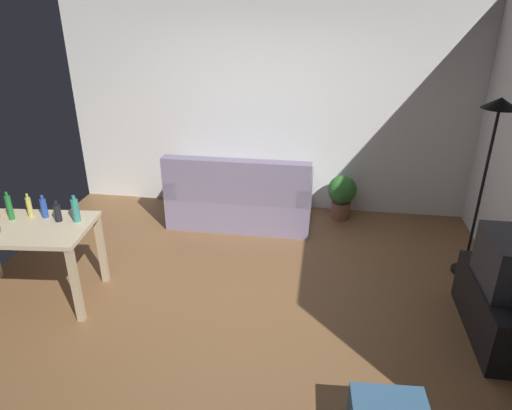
# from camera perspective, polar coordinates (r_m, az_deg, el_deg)

# --- Properties ---
(ground_plane) EXTENTS (5.20, 4.40, 0.02)m
(ground_plane) POSITION_cam_1_polar(r_m,az_deg,el_deg) (4.51, -2.26, -11.38)
(ground_plane) COLOR brown
(wall_rear) EXTENTS (5.20, 0.10, 2.70)m
(wall_rear) POSITION_cam_1_polar(r_m,az_deg,el_deg) (5.97, 1.55, 12.11)
(wall_rear) COLOR white
(wall_rear) RESTS_ON ground_plane
(couch) EXTENTS (1.74, 0.84, 0.92)m
(couch) POSITION_cam_1_polar(r_m,az_deg,el_deg) (5.75, -1.91, 0.68)
(couch) COLOR gray
(couch) RESTS_ON ground_plane
(tv_stand) EXTENTS (0.44, 1.10, 0.48)m
(tv_stand) POSITION_cam_1_polar(r_m,az_deg,el_deg) (4.44, 27.73, -11.39)
(tv_stand) COLOR black
(tv_stand) RESTS_ON ground_plane
(tv) EXTENTS (0.41, 0.60, 0.44)m
(tv) POSITION_cam_1_polar(r_m,az_deg,el_deg) (4.21, 29.00, -6.25)
(tv) COLOR #2D2D33
(tv) RESTS_ON tv_stand
(torchiere_lamp) EXTENTS (0.32, 0.32, 1.81)m
(torchiere_lamp) POSITION_cam_1_polar(r_m,az_deg,el_deg) (4.79, 27.14, 7.07)
(torchiere_lamp) COLOR black
(torchiere_lamp) RESTS_ON ground_plane
(desk) EXTENTS (1.26, 0.81, 0.76)m
(desk) POSITION_cam_1_polar(r_m,az_deg,el_deg) (4.66, -26.75, -3.54)
(desk) COLOR #C6B28E
(desk) RESTS_ON ground_plane
(potted_plant) EXTENTS (0.36, 0.36, 0.57)m
(potted_plant) POSITION_cam_1_polar(r_m,az_deg,el_deg) (5.95, 10.54, 1.33)
(potted_plant) COLOR brown
(potted_plant) RESTS_ON ground_plane
(bottle_green) EXTENTS (0.05, 0.05, 0.27)m
(bottle_green) POSITION_cam_1_polar(r_m,az_deg,el_deg) (4.74, -28.13, -0.26)
(bottle_green) COLOR #1E722D
(bottle_green) RESTS_ON desk
(bottle_squat) EXTENTS (0.05, 0.05, 0.22)m
(bottle_squat) POSITION_cam_1_polar(r_m,az_deg,el_deg) (4.74, -26.18, -0.17)
(bottle_squat) COLOR #BCB24C
(bottle_squat) RESTS_ON desk
(bottle_blue) EXTENTS (0.06, 0.06, 0.22)m
(bottle_blue) POSITION_cam_1_polar(r_m,az_deg,el_deg) (4.65, -24.69, -0.33)
(bottle_blue) COLOR #2347A3
(bottle_blue) RESTS_ON desk
(bottle_dark) EXTENTS (0.06, 0.06, 0.20)m
(bottle_dark) POSITION_cam_1_polar(r_m,az_deg,el_deg) (4.53, -23.28, -0.85)
(bottle_dark) COLOR black
(bottle_dark) RESTS_ON desk
(bottle_tall) EXTENTS (0.07, 0.07, 0.25)m
(bottle_tall) POSITION_cam_1_polar(r_m,az_deg,el_deg) (4.45, -21.37, -0.59)
(bottle_tall) COLOR teal
(bottle_tall) RESTS_ON desk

